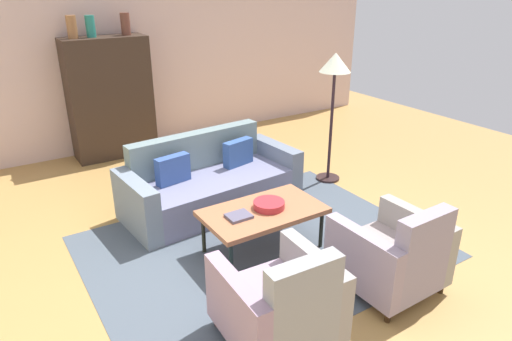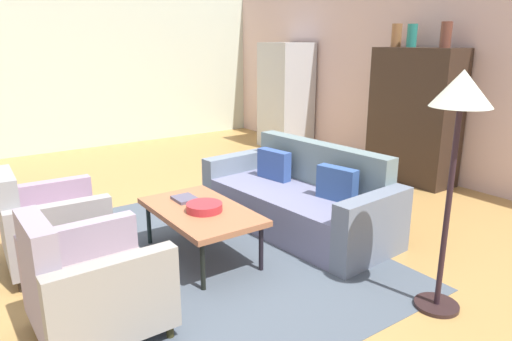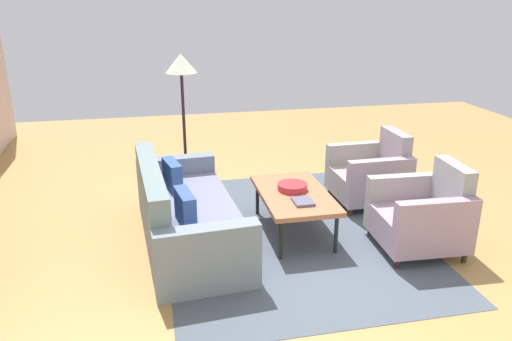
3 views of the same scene
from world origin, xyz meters
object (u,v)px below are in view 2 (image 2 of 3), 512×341
Objects in this scene: coffee_table at (201,213)px; vase_tall at (397,35)px; armchair_left at (47,229)px; couch at (302,201)px; vase_round at (412,36)px; refrigerator at (286,96)px; fruit_bowl at (204,207)px; floor_lamp at (459,112)px; cabinet at (414,116)px; armchair_right at (88,288)px; book_stack at (185,199)px; vase_small at (446,35)px.

vase_tall is (-0.84, 3.54, 1.53)m from coffee_table.
couch is at bearing 78.33° from armchair_left.
vase_round reaches higher than refrigerator.
fruit_bowl is (0.07, -0.00, 0.07)m from coffee_table.
floor_lamp is at bearing 30.04° from coffee_table.
floor_lamp is at bearing -49.42° from cabinet.
vase_tall is at bearing 135.45° from floor_lamp.
armchair_right reaches higher than coffee_table.
coffee_table is 1.36× the size of armchair_right.
book_stack is at bearing -178.18° from coffee_table.
cabinet is at bearing 0.68° from vase_tall.
armchair_left is 4.98m from vase_tall.
cabinet is (-0.15, 3.55, 0.43)m from book_stack.
armchair_left is 2.95× the size of vase_round.
refrigerator is (-2.49, 4.61, 0.58)m from armchair_left.
vase_tall reaches higher than couch.
book_stack is 0.74× the size of vase_tall.
cabinet is at bearing -84.07° from couch.
coffee_table is 4.03× the size of vase_round.
armchair_right is at bearing 100.08° from couch.
armchair_left is 4.97m from vase_round.
couch is at bearing 90.32° from coffee_table.
coffee_table is at bearing -88.60° from vase_small.
couch is 1.26× the size of floor_lamp.
vase_tall is at bearing 103.30° from coffee_table.
armchair_right is (1.20, -0.00, 0.00)m from armchair_left.
fruit_bowl is (0.08, -1.19, 0.20)m from couch.
fruit_bowl is at bearing 62.54° from armchair_left.
armchair_left is 1.36m from fruit_bowl.
couch is 1.20× the size of cabinet.
vase_round reaches higher than cabinet.
vase_tall is at bearing -179.32° from cabinet.
armchair_left is (-0.60, -1.17, -0.08)m from coffee_table.
couch is 1.19m from coffee_table.
vase_round is 2.71m from refrigerator.
cabinet is 5.73× the size of vase_small.
floor_lamp is at bearing -26.76° from refrigerator.
coffee_table is 0.70× the size of floor_lamp.
book_stack is (-0.28, -1.20, 0.18)m from couch.
vase_small reaches higher than armchair_left.
fruit_bowl is at bearing -148.91° from floor_lamp.
book_stack is at bearing -153.37° from floor_lamp.
couch is 2.10m from floor_lamp.
floor_lamp reaches higher than armchair_left.
floor_lamp is (1.67, 1.01, 0.95)m from fruit_bowl.
vase_round is at bearing -80.56° from couch.
floor_lamp reaches higher than book_stack.
vase_small is at bearing -0.77° from cabinet.
armchair_right is at bearing -73.01° from vase_tall.
couch is at bearing 93.74° from fruit_bowl.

